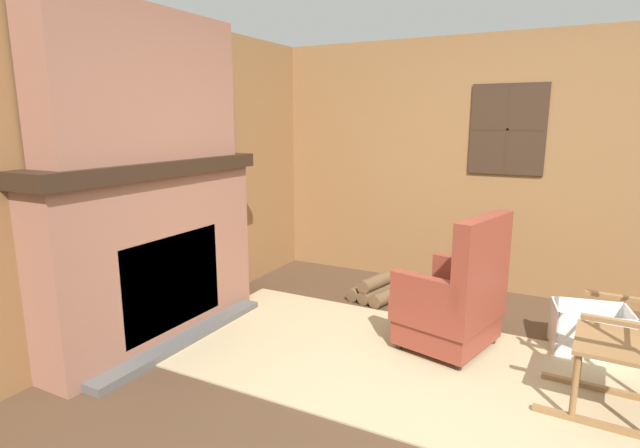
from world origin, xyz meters
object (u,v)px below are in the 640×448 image
object	(u,v)px
rocking_chair	(628,345)
laundry_basket	(590,329)
storage_case	(200,146)
armchair	(455,302)
firewood_stack	(375,291)
oil_lamp_vase	(107,151)

from	to	relation	value
rocking_chair	laundry_basket	xyz separation A→B (m)	(-0.16, 0.83, -0.26)
rocking_chair	storage_case	bearing A→B (deg)	-0.26
laundry_basket	armchair	bearing A→B (deg)	-154.57
armchair	firewood_stack	xyz separation A→B (m)	(-0.90, 0.69, -0.28)
laundry_basket	storage_case	distance (m)	3.36
armchair	firewood_stack	distance (m)	1.17
rocking_chair	laundry_basket	bearing A→B (deg)	-76.46
firewood_stack	rocking_chair	bearing A→B (deg)	-29.24
armchair	laundry_basket	world-z (taller)	armchair
armchair	storage_case	bearing A→B (deg)	20.76
storage_case	rocking_chair	bearing A→B (deg)	-2.80
firewood_stack	laundry_basket	xyz separation A→B (m)	(1.80, -0.27, 0.08)
armchair	rocking_chair	xyz separation A→B (m)	(1.06, -0.40, 0.06)
armchair	rocking_chair	distance (m)	1.14
armchair	firewood_stack	size ratio (longest dim) A/B	2.17
armchair	firewood_stack	bearing A→B (deg)	-23.57
armchair	laundry_basket	size ratio (longest dim) A/B	1.81
rocking_chair	oil_lamp_vase	size ratio (longest dim) A/B	5.48
laundry_basket	storage_case	world-z (taller)	storage_case
laundry_basket	storage_case	xyz separation A→B (m)	(-3.03, -0.68, 1.30)
armchair	oil_lamp_vase	world-z (taller)	oil_lamp_vase
firewood_stack	oil_lamp_vase	size ratio (longest dim) A/B	1.99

